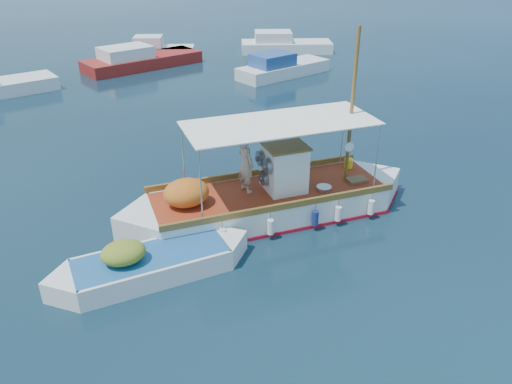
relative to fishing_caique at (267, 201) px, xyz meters
name	(u,v)px	position (x,y,z in m)	size (l,w,h in m)	color
ground	(283,222)	(0.31, -0.63, -0.56)	(160.00, 160.00, 0.00)	black
fishing_caique	(267,201)	(0.00, 0.00, 0.00)	(10.40, 3.28, 6.35)	white
dinghy	(150,266)	(-4.42, -1.76, -0.26)	(5.92, 1.87, 1.45)	white
bg_boat_n	(139,61)	(0.20, 22.73, -0.07)	(8.82, 5.05, 1.80)	maroon
bg_boat_ne	(281,69)	(8.52, 16.64, -0.07)	(7.00, 3.95, 1.80)	silver
bg_boat_e	(283,45)	(12.00, 23.50, -0.07)	(7.66, 4.98, 1.80)	silver
bg_boat_far_n	(157,51)	(2.14, 25.50, -0.07)	(5.63, 3.71, 1.80)	silver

